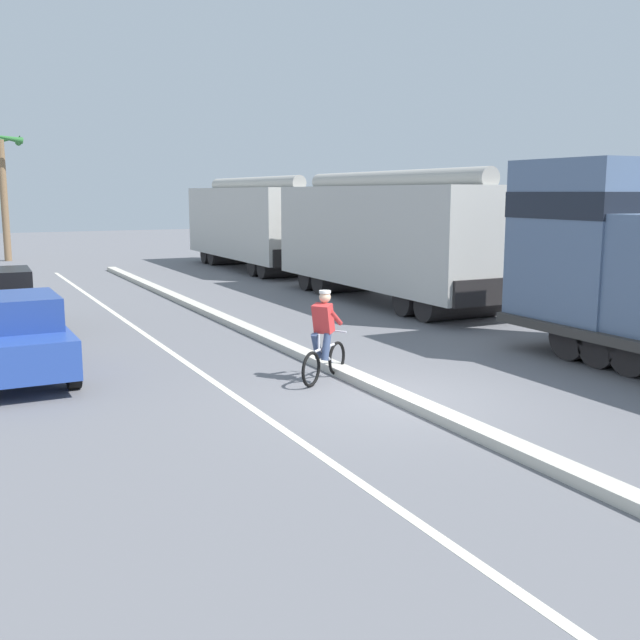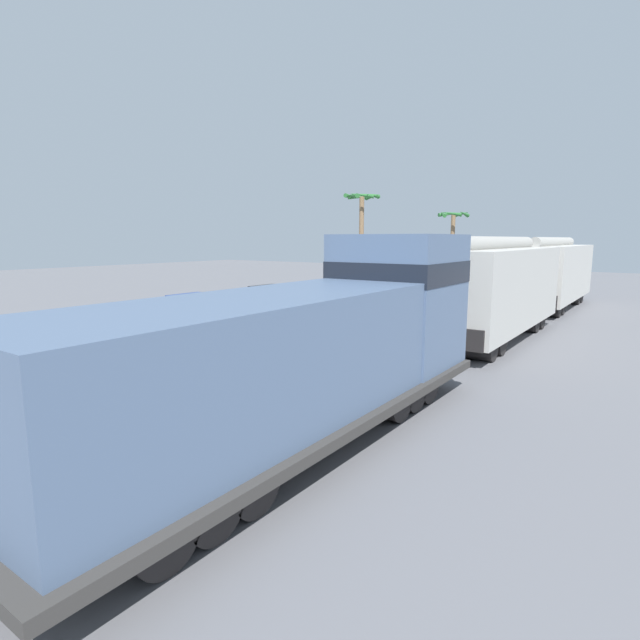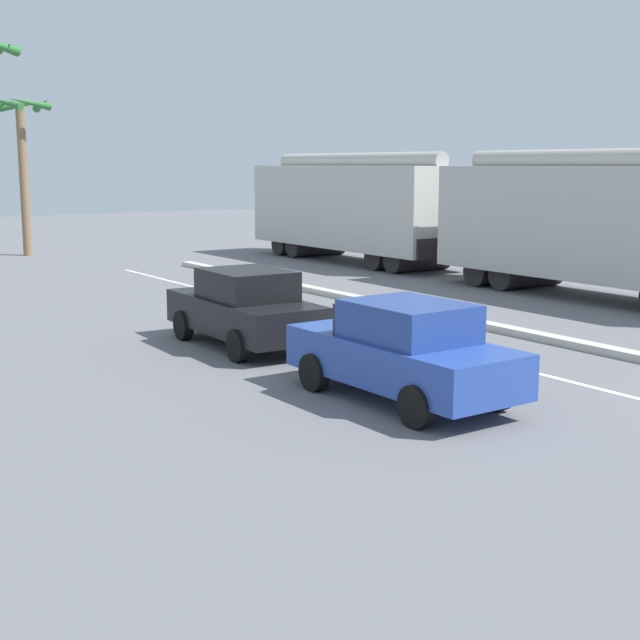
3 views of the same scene
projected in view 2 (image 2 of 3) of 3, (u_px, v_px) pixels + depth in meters
ground_plane at (207, 368)px, 15.92m from camera, size 120.00×120.00×0.00m
median_curb at (317, 336)px, 20.74m from camera, size 0.36×36.00×0.16m
lane_stripe at (273, 332)px, 22.12m from camera, size 0.14×36.00×0.01m
locomotive at (320, 350)px, 10.38m from camera, size 3.10×11.61×4.20m
hopper_car_lead at (494, 289)px, 20.13m from camera, size 2.90×10.60×4.18m
hopper_car_middle at (552, 273)px, 29.48m from camera, size 2.90×10.60×4.18m
parked_car_blue at (196, 312)px, 22.59m from camera, size 1.87×4.22×1.62m
parked_car_black at (272, 300)px, 26.76m from camera, size 1.95×4.26×1.62m
cyclist at (232, 334)px, 17.41m from camera, size 1.43×1.04×1.71m
palm_tree_near at (453, 231)px, 42.43m from camera, size 2.64×2.71×6.53m
palm_tree_far at (361, 219)px, 37.40m from camera, size 2.69×2.77×7.51m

